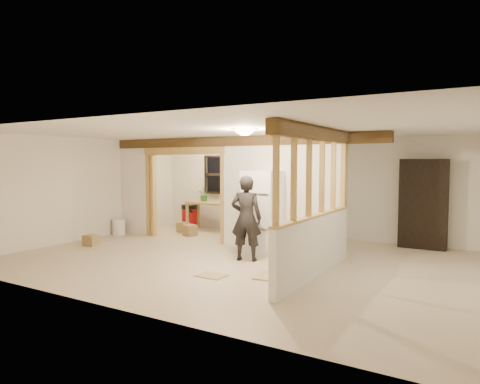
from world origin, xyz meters
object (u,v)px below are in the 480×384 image
Objects in this scene: work_table at (210,216)px; shop_vac at (189,216)px; bookshelf at (423,204)px; woman at (246,218)px; refrigerator at (263,212)px.

work_table is 1.89× the size of shop_vac.
bookshelf is (5.49, 0.34, 0.59)m from work_table.
work_table is 0.84m from shop_vac.
shop_vac is 6.35m from bookshelf.
woman is 2.45× the size of shop_vac.
bookshelf is at bearing 38.11° from refrigerator.
work_table is at bearing 144.66° from refrigerator.
refrigerator is at bearing -103.06° from woman.
refrigerator is 1.04× the size of woman.
bookshelf is (6.32, 0.18, 0.65)m from shop_vac.
bookshelf is (2.78, 3.01, 0.16)m from woman.
refrigerator is 4.07m from shop_vac.
work_table is at bearing -176.51° from bookshelf.
woman is at bearing -43.17° from work_table.
shop_vac is at bearing -55.57° from woman.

